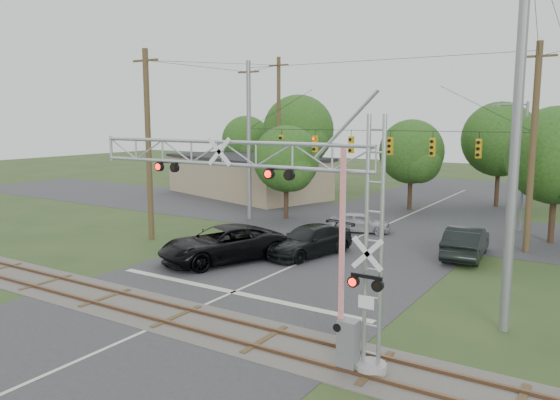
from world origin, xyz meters
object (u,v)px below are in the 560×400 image
Objects in this scene: sedan_silver at (360,222)px; streetlight at (521,160)px; traffic_signal_span at (384,145)px; commercial_building at (247,176)px; car_dark at (309,241)px; crossing_gantry at (274,207)px; pickup_black at (222,244)px.

streetlight is at bearing -73.20° from sedan_silver.
traffic_signal_span is 1.07× the size of commercial_building.
traffic_signal_span is 3.47× the size of car_dark.
sedan_silver is (-0.14, 7.10, -0.15)m from car_dark.
sedan_silver is (-1.47, -0.01, -5.09)m from traffic_signal_span.
commercial_building is at bearing 40.36° from sedan_silver.
traffic_signal_span reaches higher than crossing_gantry.
car_dark is 1.44× the size of sedan_silver.
traffic_signal_span is (-3.72, 18.36, 1.06)m from crossing_gantry.
traffic_signal_span is 2.89× the size of pickup_black.
streetlight is at bearing 8.02° from commercial_building.
car_dark is 16.12m from streetlight.
commercial_building reaches higher than sedan_silver.
streetlight is (11.69, 16.66, 3.82)m from pickup_black.
streetlight is (25.15, -4.14, 2.84)m from commercial_building.
crossing_gantry is 12.93m from car_dark.
traffic_signal_span reaches higher than streetlight.
commercial_building is at bearing 146.94° from pickup_black.
sedan_silver is at bearing 105.69° from car_dark.
pickup_black is (-8.25, 7.70, -3.76)m from crossing_gantry.
crossing_gantry reaches higher than sedan_silver.
traffic_signal_span is 4.98× the size of sedan_silver.
crossing_gantry is 11.89m from pickup_black.
crossing_gantry is 2.93× the size of sedan_silver.
streetlight is at bearing 71.64° from car_dark.
commercial_building reaches higher than car_dark.
pickup_black is 1.20× the size of car_dark.
pickup_black is at bearing -125.04° from streetlight.
streetlight is (3.44, 24.37, 0.07)m from crossing_gantry.
crossing_gantry is 0.59× the size of traffic_signal_span.
car_dark is 0.31× the size of commercial_building.
pickup_black is at bearing 136.95° from crossing_gantry.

